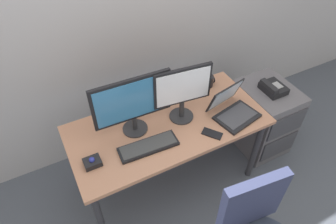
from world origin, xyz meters
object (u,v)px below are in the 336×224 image
desk_phone (273,88)px  trackball_mouse (92,162)px  coffee_mug (208,81)px  file_cabinet (263,118)px  laptop (233,109)px  monitor_main (132,103)px  cell_phone (212,134)px  keyboard (148,146)px  monitor_side (183,90)px

desk_phone → trackball_mouse: 1.58m
trackball_mouse → coffee_mug: 1.15m
file_cabinet → trackball_mouse: 1.64m
laptop → file_cabinet: bearing=13.3°
file_cabinet → monitor_main: size_ratio=1.22×
trackball_mouse → cell_phone: size_ratio=0.77×
file_cabinet → desk_phone: size_ratio=3.36×
coffee_mug → trackball_mouse: bearing=-162.8°
keyboard → trackball_mouse: size_ratio=3.79×
file_cabinet → monitor_main: (-1.22, 0.07, 0.64)m
monitor_main → file_cabinet: bearing=-3.3°
laptop → keyboard: bearing=-179.4°
keyboard → laptop: bearing=0.6°
desk_phone → coffee_mug: bearing=150.5°
file_cabinet → laptop: 0.68m
trackball_mouse → coffee_mug: size_ratio=1.14×
file_cabinet → laptop: size_ratio=1.85×
desk_phone → monitor_main: (-1.21, 0.09, 0.27)m
keyboard → coffee_mug: 0.82m
monitor_main → coffee_mug: (0.74, 0.18, -0.21)m
keyboard → laptop: size_ratio=1.15×
desk_phone → coffee_mug: (-0.47, 0.27, 0.06)m
desk_phone → cell_phone: (-0.75, -0.21, 0.02)m
trackball_mouse → cell_phone: trackball_mouse is taller
desk_phone → monitor_side: 0.90m
monitor_main → monitor_side: monitor_main is taller
keyboard → trackball_mouse: (-0.38, 0.04, 0.01)m
monitor_main → keyboard: 0.32m
monitor_main → cell_phone: monitor_main is taller
file_cabinet → cell_phone: size_ratio=4.73×
desk_phone → coffee_mug: coffee_mug is taller
file_cabinet → desk_phone: desk_phone is taller
monitor_side → file_cabinet: bearing=-1.9°
monitor_side → coffee_mug: bearing=30.5°
file_cabinet → laptop: laptop is taller
file_cabinet → keyboard: bearing=-174.0°
laptop → cell_phone: size_ratio=2.55×
laptop → desk_phone: bearing=11.7°
laptop → cell_phone: (-0.25, -0.10, -0.05)m
laptop → coffee_mug: size_ratio=3.75×
desk_phone → laptop: (-0.50, -0.10, 0.06)m
monitor_main → laptop: monitor_main is taller
monitor_side → trackball_mouse: (-0.72, -0.12, -0.24)m
trackball_mouse → desk_phone: bearing=2.6°
coffee_mug → monitor_main: bearing=-166.1°
monitor_main → coffee_mug: monitor_main is taller
desk_phone → coffee_mug: size_ratio=2.07×
file_cabinet → keyboard: size_ratio=1.61×
monitor_main → trackball_mouse: bearing=-156.5°
monitor_main → monitor_side: bearing=-6.6°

